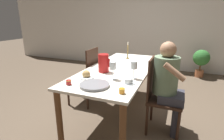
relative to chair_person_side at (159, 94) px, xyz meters
The scene contains 16 objects.
ground_plane 0.83m from the chair_person_side, 159.85° to the left, with size 20.00×20.00×0.00m, color brown.
wall_back 3.19m from the chair_person_side, 101.46° to the left, with size 10.00×0.06×2.60m.
dining_table 0.67m from the chair_person_side, 159.85° to the left, with size 0.87×2.06×0.74m.
chair_person_side is the anchor object (origin of this frame).
chair_opposite 1.27m from the chair_person_side, 165.95° to the left, with size 0.42×0.42×0.97m.
person_seated 0.21m from the chair_person_side, ahead, with size 0.39×0.41×1.18m.
red_pitcher 0.83m from the chair_person_side, behind, with size 0.17×0.14×0.24m.
wine_glass_water 0.71m from the chair_person_side, 151.96° to the right, with size 0.08×0.08×0.21m.
wine_glass_juice 0.52m from the chair_person_side, 151.06° to the right, with size 0.08×0.08×0.21m.
teacup_near_person 0.54m from the chair_person_side, 130.82° to the right, with size 0.15×0.15×0.06m.
serving_tray 0.88m from the chair_person_side, 137.67° to the right, with size 0.32×0.32×0.03m.
bread_plate 0.95m from the chair_person_side, 157.76° to the right, with size 0.20×0.20×0.10m.
jam_jar_amber 1.14m from the chair_person_side, 145.33° to the right, with size 0.06×0.06×0.05m.
jam_jar_red 0.75m from the chair_person_side, 114.71° to the right, with size 0.06×0.06×0.05m.
candlestick_tall 1.14m from the chair_person_side, 128.83° to the left, with size 0.06×0.06×0.30m.
potted_plant 2.71m from the chair_person_side, 75.18° to the left, with size 0.39×0.39×0.69m.
Camera 1 is at (0.81, -2.35, 1.44)m, focal length 28.00 mm.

